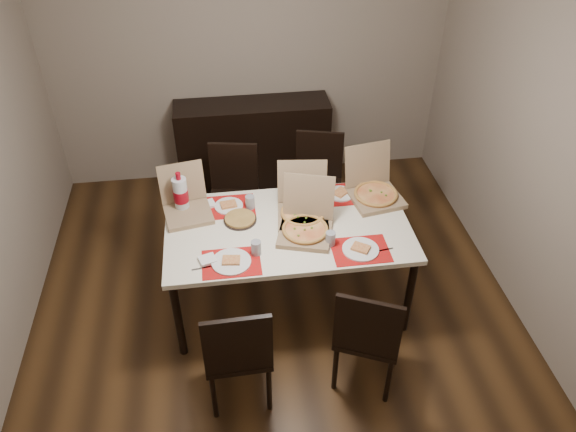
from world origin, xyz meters
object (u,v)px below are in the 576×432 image
Objects in this scene: chair_near_left at (238,350)px; chair_far_right at (318,179)px; pizza_box_center at (306,226)px; chair_far_left at (233,192)px; chair_near_right at (368,333)px; dip_bowl at (308,207)px; dining_table at (288,234)px; sideboard at (253,144)px; soda_bottle at (181,195)px.

chair_near_left and chair_far_right have the same top height.
pizza_box_center is (-0.28, -1.00, 0.30)m from chair_far_right.
chair_far_left is at bearing 87.50° from chair_near_left.
pizza_box_center reaches higher than chair_near_right.
chair_far_left is at bearing 130.88° from dip_bowl.
pizza_box_center reaches higher than dining_table.
dining_table is 0.98m from chair_near_right.
pizza_box_center is (0.56, 0.82, 0.30)m from chair_near_left.
pizza_box_center is at bearing 55.45° from chair_near_left.
dining_table is at bearing -66.09° from chair_far_left.
chair_near_right is at bearing -78.46° from sideboard.
chair_near_left is 1.03m from pizza_box_center.
chair_far_left is (0.08, 1.72, 0.00)m from chair_near_left.
chair_far_right is (0.84, 1.82, 0.00)m from chair_near_left.
dip_bowl is (0.62, 1.09, 0.25)m from chair_near_left.
dining_table is at bearing -22.04° from soda_bottle.
chair_far_right is 1.08m from pizza_box_center.
pizza_box_center is (-0.29, 0.79, 0.30)m from chair_near_right.
pizza_box_center is at bearing -82.43° from sideboard.
pizza_box_center is (0.12, -0.08, 0.12)m from dining_table.
chair_far_left is at bearing -172.89° from chair_far_right.
dip_bowl is at bearing 47.60° from dining_table.
dip_bowl is at bearing 60.24° from chair_near_left.
dining_table is 0.28m from dip_bowl.
dip_bowl is (-0.23, 1.07, 0.25)m from chair_near_right.
chair_near_left and chair_near_right have the same top height.
soda_bottle is (-0.33, 1.20, 0.38)m from chair_near_left.
soda_bottle reaches higher than dining_table.
dip_bowl is at bearing -49.12° from chair_far_left.
soda_bottle reaches higher than dip_bowl.
chair_near_left is 1.85× the size of pizza_box_center.
chair_near_left is (-0.32, -2.60, 0.06)m from sideboard.
chair_far_right is (-0.01, 1.79, 0.00)m from chair_near_right.
chair_near_left is 1.00× the size of chair_far_right.
chair_far_left is 0.76m from soda_bottle.
chair_near_right is (0.85, 0.02, 0.00)m from chair_near_left.
chair_near_right is at bearing 1.50° from chair_near_left.
chair_near_right is at bearing -69.97° from pizza_box_center.
chair_near_right is 7.56× the size of dip_bowl.
sideboard is 1.61× the size of chair_near_right.
pizza_box_center reaches higher than sideboard.
sideboard is at bearing 97.57° from pizza_box_center.
dining_table is 14.64× the size of dip_bowl.
chair_near_right is at bearing -65.44° from chair_far_left.
sideboard is at bearing 65.00° from soda_bottle.
chair_near_right and chair_far_left have the same top height.
chair_far_right is (0.52, -0.79, 0.06)m from sideboard.
pizza_box_center is at bearing -102.53° from dip_bowl.
chair_near_left is 1.00× the size of chair_far_left.
soda_bottle is (-0.65, -1.40, 0.44)m from sideboard.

